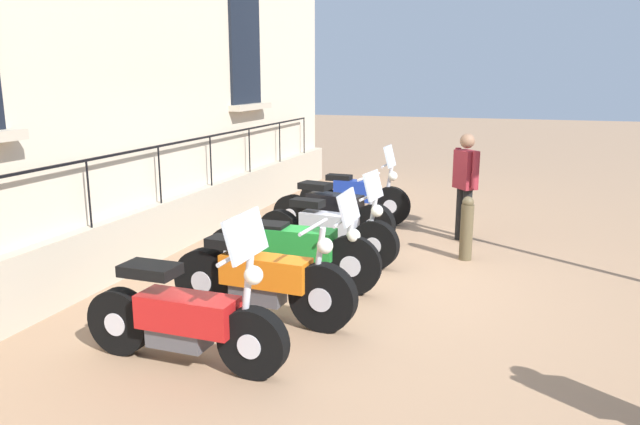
# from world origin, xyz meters

# --- Properties ---
(ground_plane) EXTENTS (60.00, 60.00, 0.00)m
(ground_plane) POSITION_xyz_m (0.00, 0.00, 0.00)
(ground_plane) COLOR #9E7A5B
(motorcycle_red) EXTENTS (1.96, 0.74, 1.41)m
(motorcycle_red) POSITION_xyz_m (-0.55, -2.78, 0.42)
(motorcycle_red) COLOR black
(motorcycle_red) RESTS_ON ground_plane
(motorcycle_orange) EXTENTS (2.06, 0.66, 1.08)m
(motorcycle_orange) POSITION_xyz_m (-0.32, -1.65, 0.43)
(motorcycle_orange) COLOR black
(motorcycle_orange) RESTS_ON ground_plane
(motorcycle_green) EXTENTS (2.19, 0.75, 1.22)m
(motorcycle_green) POSITION_xyz_m (-0.38, -0.62, 0.47)
(motorcycle_green) COLOR black
(motorcycle_green) RESTS_ON ground_plane
(motorcycle_silver) EXTENTS (2.08, 0.62, 1.29)m
(motorcycle_silver) POSITION_xyz_m (-0.31, 0.51, 0.41)
(motorcycle_silver) COLOR black
(motorcycle_silver) RESTS_ON ground_plane
(motorcycle_black) EXTENTS (2.05, 0.80, 1.06)m
(motorcycle_black) POSITION_xyz_m (-0.58, 1.60, 0.42)
(motorcycle_black) COLOR black
(motorcycle_black) RESTS_ON ground_plane
(motorcycle_blue) EXTENTS (1.99, 0.53, 1.35)m
(motorcycle_blue) POSITION_xyz_m (-0.56, 2.84, 0.44)
(motorcycle_blue) COLOR black
(motorcycle_blue) RESTS_ON ground_plane
(bollard) EXTENTS (0.18, 0.18, 0.89)m
(bollard) POSITION_xyz_m (1.47, 1.19, 0.45)
(bollard) COLOR brown
(bollard) RESTS_ON ground_plane
(pedestrian_walking) EXTENTS (0.40, 0.42, 1.65)m
(pedestrian_walking) POSITION_xyz_m (1.34, 2.18, 0.93)
(pedestrian_walking) COLOR black
(pedestrian_walking) RESTS_ON ground_plane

